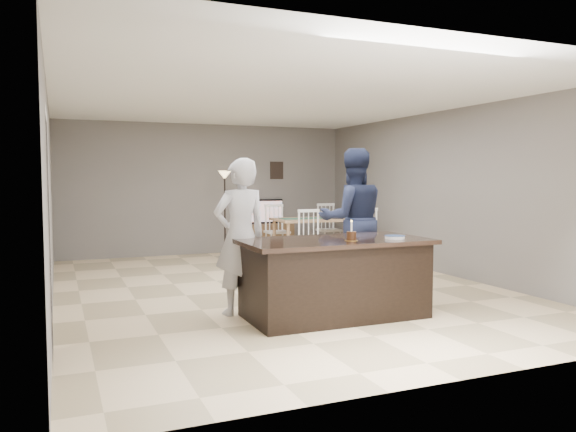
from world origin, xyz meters
name	(u,v)px	position (x,y,z in m)	size (l,w,h in m)	color
floor	(277,288)	(0.00, 0.00, 0.00)	(8.00, 8.00, 0.00)	beige
room_shell	(277,172)	(0.00, 0.00, 1.68)	(8.00, 8.00, 8.00)	slate
kitchen_island	(334,278)	(0.00, -1.80, 0.45)	(2.15, 1.10, 0.90)	black
tv_console	(265,238)	(1.20, 3.77, 0.30)	(1.20, 0.40, 0.60)	brown
television	(264,212)	(1.20, 3.84, 0.86)	(0.91, 0.12, 0.53)	black
tv_screen_glow	(265,211)	(1.20, 3.76, 0.87)	(0.78, 0.78, 0.00)	orange
picture_frames	(259,170)	(1.15, 3.98, 1.75)	(1.10, 0.02, 0.38)	black
doorway	(49,218)	(-2.99, -2.30, 1.26)	(0.00, 2.10, 2.65)	black
woman	(240,237)	(-0.95, -1.25, 0.91)	(0.67, 0.44, 1.83)	#B1B1B5
man	(353,220)	(0.95, -0.51, 1.00)	(0.98, 0.76, 2.01)	#191F37
birthday_cake	(351,236)	(0.10, -2.02, 0.95)	(0.15, 0.15, 0.23)	gold
plate_stack	(395,237)	(0.66, -2.04, 0.92)	(0.23, 0.23, 0.04)	white
dining_table	(318,225)	(1.80, 2.40, 0.66)	(1.74, 1.98, 1.04)	tan
floor_lamp	(225,190)	(0.16, 3.25, 1.34)	(0.26, 0.26, 1.73)	black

